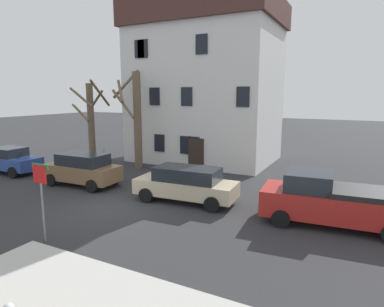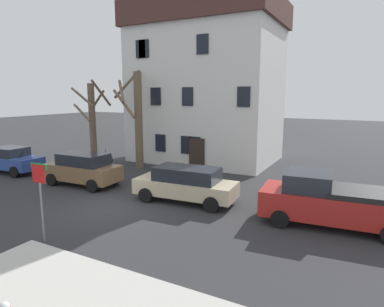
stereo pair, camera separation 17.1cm
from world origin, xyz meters
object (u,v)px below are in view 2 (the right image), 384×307
at_px(car_blue_sedan, 11,160).
at_px(pickup_truck_red, 332,201).
at_px(tree_bare_near, 92,121).
at_px(building_main, 206,83).
at_px(tree_bare_mid, 137,117).
at_px(bicycle_leaning, 107,158).
at_px(car_beige_wagon, 186,184).
at_px(street_sign_pole, 40,187).
at_px(car_brown_wagon, 83,169).

bearing_deg(car_blue_sedan, pickup_truck_red, 0.70).
distance_m(tree_bare_near, car_blue_sedan, 5.76).
distance_m(building_main, tree_bare_near, 8.71).
bearing_deg(tree_bare_near, building_main, 38.91).
xyz_separation_m(tree_bare_mid, bicycle_leaning, (-3.03, 0.25, -3.08)).
xyz_separation_m(car_beige_wagon, street_sign_pole, (-2.22, -5.96, 1.04)).
xyz_separation_m(car_blue_sedan, pickup_truck_red, (19.03, 0.23, 0.15)).
distance_m(car_beige_wagon, pickup_truck_red, 6.28).
height_order(tree_bare_mid, street_sign_pole, tree_bare_mid).
bearing_deg(pickup_truck_red, car_blue_sedan, -179.30).
relative_size(building_main, bicycle_leaning, 6.86).
height_order(car_brown_wagon, bicycle_leaning, car_brown_wagon).
relative_size(car_brown_wagon, street_sign_pole, 1.58).
xyz_separation_m(car_blue_sedan, bicycle_leaning, (3.36, 5.13, -0.45)).
xyz_separation_m(tree_bare_near, car_beige_wagon, (10.01, -4.41, -2.25)).
bearing_deg(car_brown_wagon, pickup_truck_red, 1.25).
bearing_deg(tree_bare_mid, bicycle_leaning, 175.22).
xyz_separation_m(tree_bare_near, bicycle_leaning, (0.62, 0.61, -2.74)).
height_order(building_main, bicycle_leaning, building_main).
height_order(car_blue_sedan, pickup_truck_red, pickup_truck_red).
distance_m(building_main, tree_bare_mid, 6.07).
distance_m(building_main, bicycle_leaning, 9.18).
distance_m(tree_bare_mid, street_sign_pole, 11.60).
bearing_deg(car_brown_wagon, tree_bare_mid, 89.97).
distance_m(car_beige_wagon, street_sign_pole, 6.45).
height_order(building_main, street_sign_pole, building_main).
distance_m(tree_bare_mid, car_blue_sedan, 8.45).
xyz_separation_m(car_brown_wagon, bicycle_leaning, (-3.02, 5.17, -0.55)).
bearing_deg(car_brown_wagon, car_blue_sedan, 179.62).
bearing_deg(street_sign_pole, car_blue_sedan, 150.93).
distance_m(building_main, pickup_truck_red, 14.48).
relative_size(pickup_truck_red, bicycle_leaning, 3.32).
height_order(car_blue_sedan, car_beige_wagon, car_beige_wagon).
bearing_deg(car_blue_sedan, street_sign_pole, -29.07).
distance_m(building_main, car_brown_wagon, 11.26).
bearing_deg(tree_bare_near, car_beige_wagon, -23.77).
relative_size(car_blue_sedan, car_brown_wagon, 1.01).
bearing_deg(tree_bare_near, pickup_truck_red, -14.74).
bearing_deg(tree_bare_near, tree_bare_mid, 5.60).
bearing_deg(car_beige_wagon, bicycle_leaning, 151.88).
relative_size(tree_bare_near, car_beige_wagon, 1.22).
bearing_deg(building_main, car_blue_sedan, -133.39).
bearing_deg(pickup_truck_red, street_sign_pole, -144.38).
relative_size(tree_bare_near, street_sign_pole, 2.18).
bearing_deg(bicycle_leaning, pickup_truck_red, -17.35).
distance_m(pickup_truck_red, bicycle_leaning, 16.42).
bearing_deg(pickup_truck_red, bicycle_leaning, 162.65).
xyz_separation_m(tree_bare_mid, car_beige_wagon, (6.36, -4.76, -2.59)).
relative_size(tree_bare_mid, street_sign_pole, 2.44).
distance_m(tree_bare_near, street_sign_pole, 13.03).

